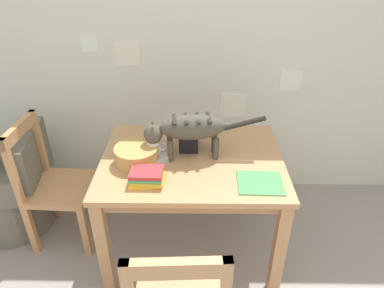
{
  "coord_description": "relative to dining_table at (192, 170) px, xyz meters",
  "views": [
    {
      "loc": [
        -0.08,
        -0.46,
        1.95
      ],
      "look_at": [
        -0.1,
        1.37,
        0.85
      ],
      "focal_mm": 32.74,
      "sensor_mm": 36.0,
      "label": 1
    }
  ],
  "objects": [
    {
      "name": "wicker_basket",
      "position": [
        -0.34,
        -0.05,
        0.15
      ],
      "size": [
        0.26,
        0.26,
        0.11
      ],
      "color": "tan",
      "rests_on": "dining_table"
    },
    {
      "name": "magazine",
      "position": [
        0.39,
        -0.26,
        0.1
      ],
      "size": [
        0.26,
        0.23,
        0.01
      ],
      "primitive_type": "cube",
      "rotation": [
        0.0,
        0.0,
        -0.03
      ],
      "color": "#499253",
      "rests_on": "dining_table"
    },
    {
      "name": "dining_table",
      "position": [
        0.0,
        0.0,
        0.0
      ],
      "size": [
        1.13,
        0.87,
        0.75
      ],
      "color": "tan",
      "rests_on": "ground_plane"
    },
    {
      "name": "wall_rear",
      "position": [
        0.1,
        0.76,
        0.6
      ],
      "size": [
        5.37,
        0.11,
        2.5
      ],
      "color": "silver",
      "rests_on": "ground_plane"
    },
    {
      "name": "saucer_bowl",
      "position": [
        -0.23,
        -0.0,
        0.11
      ],
      "size": [
        0.2,
        0.2,
        0.04
      ],
      "primitive_type": "cylinder",
      "color": "#B4B1AF",
      "rests_on": "dining_table"
    },
    {
      "name": "book_stack",
      "position": [
        -0.25,
        -0.26,
        0.13
      ],
      "size": [
        0.2,
        0.15,
        0.08
      ],
      "color": "yellow",
      "rests_on": "dining_table"
    },
    {
      "name": "coffee_mug",
      "position": [
        -0.23,
        -0.0,
        0.18
      ],
      "size": [
        0.12,
        0.08,
        0.09
      ],
      "color": "white",
      "rests_on": "saucer_bowl"
    },
    {
      "name": "wooden_chair_far",
      "position": [
        -0.95,
        0.09,
        -0.2
      ],
      "size": [
        0.44,
        0.44,
        0.93
      ],
      "rotation": [
        0.0,
        0.0,
        -1.62
      ],
      "color": "tan",
      "rests_on": "ground_plane"
    },
    {
      "name": "wicker_armchair",
      "position": [
        -1.36,
        0.21,
        -0.38
      ],
      "size": [
        0.63,
        0.65,
        0.78
      ],
      "rotation": [
        0.0,
        0.0,
        1.69
      ],
      "color": "#6B6558",
      "rests_on": "ground_plane"
    },
    {
      "name": "toaster",
      "position": [
        -0.02,
        0.14,
        0.18
      ],
      "size": [
        0.12,
        0.2,
        0.18
      ],
      "color": "black",
      "rests_on": "dining_table"
    },
    {
      "name": "cat",
      "position": [
        -0.02,
        0.02,
        0.29
      ],
      "size": [
        0.74,
        0.18,
        0.28
      ],
      "rotation": [
        0.0,
        0.0,
        1.66
      ],
      "color": "#4C473C",
      "rests_on": "dining_table"
    }
  ]
}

